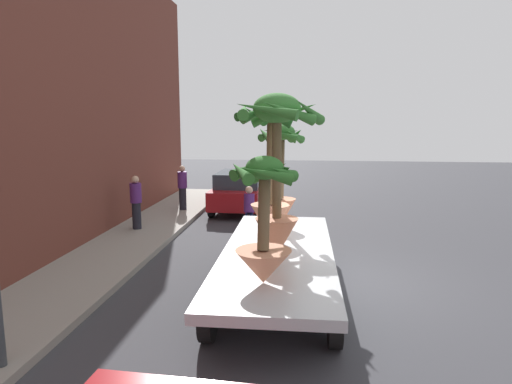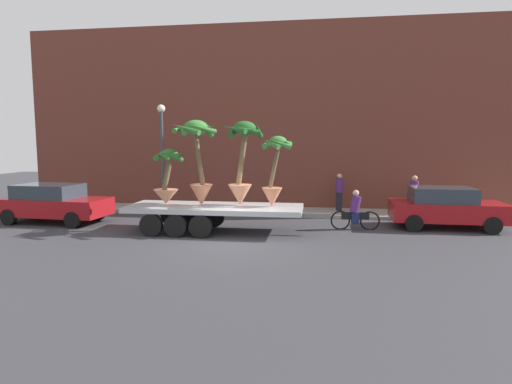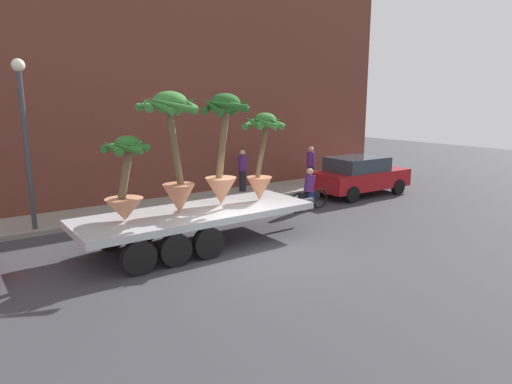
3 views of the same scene
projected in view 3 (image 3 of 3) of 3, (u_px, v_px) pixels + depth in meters
ground_plane at (260, 255)px, 11.43m from camera, size 60.00×60.00×0.00m
sidewalk at (162, 206)px, 16.29m from camera, size 24.00×2.20×0.15m
building_facade at (138, 83)px, 16.75m from camera, size 24.00×1.20×8.93m
flatbed_trailer at (188, 220)px, 11.84m from camera, size 7.39×2.30×0.98m
potted_palm_rear at (223, 148)px, 12.36m from camera, size 1.67×1.72×3.07m
potted_palm_middle at (174, 146)px, 11.24m from camera, size 1.61×1.63×3.11m
potted_palm_front at (126, 183)px, 10.81m from camera, size 1.20×1.20×2.07m
potted_palm_extra at (262, 156)px, 12.98m from camera, size 1.22×1.26×2.53m
cyclist at (309, 192)px, 15.91m from camera, size 1.84×0.37×1.54m
parked_car at (359, 175)px, 18.43m from camera, size 4.17×2.04×1.58m
pedestrian_near_gate at (243, 170)px, 18.41m from camera, size 0.36×0.36×1.71m
pedestrian_far_left at (311, 165)px, 19.70m from camera, size 0.36×0.36×1.71m
street_lamp at (24, 123)px, 12.55m from camera, size 0.36×0.36×4.83m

